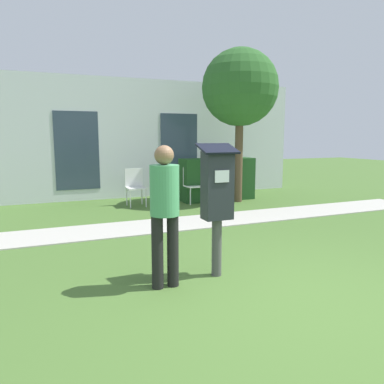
% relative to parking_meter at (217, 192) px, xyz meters
% --- Properties ---
extents(ground_plane, '(40.00, 40.00, 0.00)m').
position_rel_parking_meter_xyz_m(ground_plane, '(0.45, -1.08, -1.02)').
color(ground_plane, '#476B2D').
extents(sidewalk, '(12.00, 1.10, 0.02)m').
position_rel_parking_meter_xyz_m(sidewalk, '(0.45, 2.67, -1.01)').
color(sidewalk, '#B7B2A8').
rests_on(sidewalk, ground).
extents(building_facade, '(10.00, 0.26, 3.20)m').
position_rel_parking_meter_xyz_m(building_facade, '(0.45, 6.24, 0.58)').
color(building_facade, silver).
rests_on(building_facade, ground).
extents(parking_meter, '(0.44, 0.31, 1.59)m').
position_rel_parking_meter_xyz_m(parking_meter, '(0.00, 0.00, 0.00)').
color(parking_meter, '#4C4C4C').
rests_on(parking_meter, ground).
extents(person_standing, '(0.32, 0.32, 1.58)m').
position_rel_parking_meter_xyz_m(person_standing, '(-0.69, -0.09, -0.09)').
color(person_standing, black).
rests_on(person_standing, ground).
extents(outdoor_chair_left, '(0.44, 0.44, 0.90)m').
position_rel_parking_meter_xyz_m(outdoor_chair_left, '(0.24, 4.89, -0.49)').
color(outdoor_chair_left, white).
rests_on(outdoor_chair_left, ground).
extents(outdoor_chair_middle, '(0.44, 0.44, 0.90)m').
position_rel_parking_meter_xyz_m(outdoor_chair_middle, '(1.68, 4.70, -0.49)').
color(outdoor_chair_middle, white).
rests_on(outdoor_chair_middle, ground).
extents(hedge_row, '(1.97, 0.60, 1.10)m').
position_rel_parking_meter_xyz_m(hedge_row, '(2.45, 4.87, -0.47)').
color(hedge_row, '#1E471E').
rests_on(hedge_row, ground).
extents(tree, '(1.90, 1.90, 3.82)m').
position_rel_parking_meter_xyz_m(tree, '(2.83, 4.42, 1.83)').
color(tree, brown).
rests_on(tree, ground).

